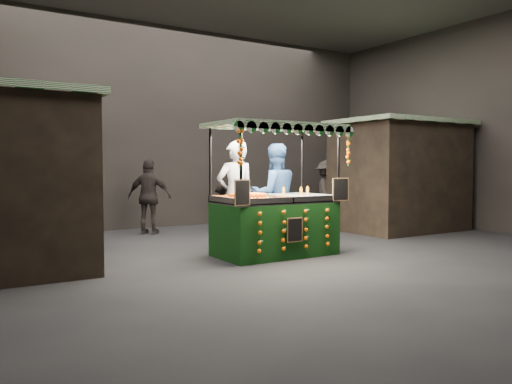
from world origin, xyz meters
TOP-DOWN VIEW (x-y plane):
  - ground at (0.00, 0.00)m, footprint 12.00×12.00m
  - market_hall at (0.00, 0.00)m, footprint 12.10×10.10m
  - neighbour_stall_right at (4.40, 1.50)m, footprint 3.00×2.20m
  - juice_stall at (-0.03, 0.18)m, footprint 2.31×1.36m
  - vendor_grey at (-0.36, 1.01)m, footprint 0.75×0.52m
  - vendor_blue at (0.51, 1.04)m, footprint 1.10×0.95m
  - shopper_0 at (-2.49, 3.58)m, footprint 0.60×0.39m
  - shopper_1 at (3.75, 2.62)m, footprint 1.03×0.87m
  - shopper_2 at (-0.93, 3.91)m, footprint 1.03×0.94m
  - shopper_3 at (3.72, 3.34)m, footprint 1.15×1.24m
  - shopper_4 at (-2.64, 2.64)m, footprint 0.98×0.88m
  - shopper_5 at (0.84, 3.05)m, footprint 0.99×1.67m
  - shopper_6 at (1.70, 4.60)m, footprint 0.46×0.62m

SIDE VIEW (x-z plane):
  - ground at x=0.00m, z-range 0.00..0.00m
  - juice_stall at x=-0.03m, z-range -0.43..1.82m
  - shopper_6 at x=1.70m, z-range 0.00..1.54m
  - shopper_0 at x=-2.49m, z-range 0.00..1.63m
  - shopper_3 at x=3.72m, z-range 0.00..1.68m
  - shopper_2 at x=-0.93m, z-range 0.00..1.69m
  - shopper_4 at x=-2.64m, z-range 0.00..1.69m
  - shopper_5 at x=0.84m, z-range 0.00..1.72m
  - shopper_1 at x=3.75m, z-range 0.00..1.89m
  - vendor_blue at x=0.51m, z-range 0.00..1.95m
  - vendor_grey at x=-0.36m, z-range 0.00..1.99m
  - neighbour_stall_right at x=4.40m, z-range 0.01..2.61m
  - market_hall at x=0.00m, z-range 0.86..5.91m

